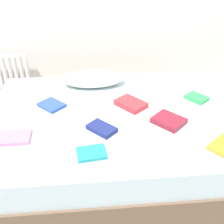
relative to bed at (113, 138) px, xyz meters
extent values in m
plane|color=#9E998E|center=(0.00, 0.00, -0.25)|extent=(8.00, 8.00, 0.00)
cube|color=brown|center=(0.00, 0.00, -0.11)|extent=(2.00, 1.50, 0.28)
cube|color=silver|center=(0.00, 0.00, 0.14)|extent=(1.96, 1.46, 0.22)
cylinder|color=white|center=(-1.20, 1.20, 0.09)|extent=(0.04, 0.04, 0.49)
cylinder|color=white|center=(-1.14, 1.20, 0.09)|extent=(0.04, 0.04, 0.49)
cylinder|color=white|center=(-1.07, 1.20, 0.09)|extent=(0.04, 0.04, 0.49)
cylinder|color=white|center=(-1.01, 1.20, 0.09)|extent=(0.04, 0.04, 0.49)
cylinder|color=white|center=(-0.95, 1.20, 0.09)|extent=(0.04, 0.04, 0.49)
cylinder|color=white|center=(-0.88, 1.20, 0.09)|extent=(0.04, 0.04, 0.49)
cube|color=white|center=(-1.11, 1.20, 0.32)|extent=(0.49, 0.04, 0.04)
cube|color=white|center=(-1.11, 1.20, -0.14)|extent=(0.49, 0.04, 0.04)
ellipsoid|color=white|center=(-0.13, 0.51, 0.32)|extent=(0.58, 0.28, 0.14)
cube|color=pink|center=(-0.72, -0.27, 0.27)|extent=(0.23, 0.17, 0.02)
cube|color=navy|center=(-0.10, -0.23, 0.27)|extent=(0.24, 0.24, 0.03)
cube|color=#2847B7|center=(-0.49, 0.15, 0.27)|extent=(0.25, 0.25, 0.03)
cube|color=orange|center=(0.70, -0.49, 0.27)|extent=(0.26, 0.24, 0.03)
cube|color=teal|center=(-0.18, -0.48, 0.26)|extent=(0.20, 0.16, 0.02)
cube|color=green|center=(0.74, 0.16, 0.27)|extent=(0.21, 0.22, 0.03)
cube|color=red|center=(0.16, 0.10, 0.28)|extent=(0.28, 0.29, 0.04)
cube|color=maroon|center=(0.41, -0.18, 0.27)|extent=(0.29, 0.29, 0.04)
camera|label=1|loc=(-0.18, -1.89, 1.46)|focal=45.15mm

